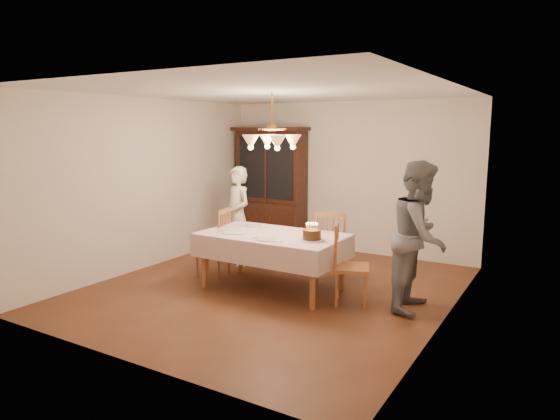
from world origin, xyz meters
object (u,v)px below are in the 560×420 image
Objects in this scene: elderly_woman at (238,216)px; birthday_cake at (312,235)px; dining_table at (272,239)px; china_hutch at (271,189)px; chair_far_side at (331,249)px.

birthday_cake is (1.76, -0.87, 0.05)m from elderly_woman.
dining_table is 2.69m from china_hutch.
dining_table is at bearing -10.81° from elderly_woman.
elderly_woman is (0.30, -1.47, -0.26)m from china_hutch.
chair_far_side is 1.64m from elderly_woman.
chair_far_side is at bearing 99.52° from birthday_cake.
elderly_woman is (-1.61, -0.01, 0.34)m from chair_far_side.
dining_table is at bearing 172.26° from birthday_cake.
chair_far_side is (0.49, 0.79, -0.24)m from dining_table.
elderly_woman reaches higher than chair_far_side.
birthday_cake is (0.63, -0.09, 0.14)m from dining_table.
china_hutch is at bearing 142.43° from chair_far_side.
elderly_woman reaches higher than birthday_cake.
elderly_woman is (-1.12, 0.78, 0.10)m from dining_table.
chair_far_side is 0.64× the size of elderly_woman.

